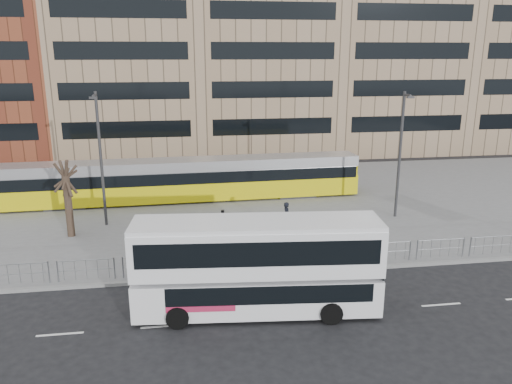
{
  "coord_description": "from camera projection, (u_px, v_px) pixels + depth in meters",
  "views": [
    {
      "loc": [
        -4.95,
        -22.26,
        10.67
      ],
      "look_at": [
        -0.71,
        6.0,
        2.64
      ],
      "focal_mm": 35.0,
      "sensor_mm": 36.0,
      "label": 1
    }
  ],
  "objects": [
    {
      "name": "building_row",
      "position": [
        238.0,
        31.0,
        54.15
      ],
      "size": [
        70.4,
        18.4,
        31.2
      ],
      "color": "brown",
      "rests_on": "ground"
    },
    {
      "name": "pedestrian_barrier",
      "position": [
        325.0,
        250.0,
        25.29
      ],
      "size": [
        32.07,
        0.07,
        1.1
      ],
      "color": "gray",
      "rests_on": "plaza"
    },
    {
      "name": "double_decker_bus",
      "position": [
        257.0,
        264.0,
        20.7
      ],
      "size": [
        10.36,
        3.31,
        4.07
      ],
      "rotation": [
        0.0,
        0.0,
        -0.09
      ],
      "color": "white",
      "rests_on": "ground"
    },
    {
      "name": "traffic_light_west",
      "position": [
        223.0,
        232.0,
        24.58
      ],
      "size": [
        0.16,
        0.2,
        3.1
      ],
      "rotation": [
        0.0,
        0.0,
        -0.0
      ],
      "color": "#2D2D30",
      "rests_on": "plaza"
    },
    {
      "name": "tram",
      "position": [
        184.0,
        180.0,
        36.4
      ],
      "size": [
        25.89,
        3.21,
        3.04
      ],
      "rotation": [
        0.0,
        0.0,
        0.03
      ],
      "color": "#D0C20B",
      "rests_on": "plaza"
    },
    {
      "name": "ad_panel",
      "position": [
        364.0,
        241.0,
        26.14
      ],
      "size": [
        0.82,
        0.4,
        1.62
      ],
      "rotation": [
        0.0,
        0.0,
        -0.41
      ],
      "color": "#2D2D30",
      "rests_on": "plaza"
    },
    {
      "name": "pedestrian",
      "position": [
        287.0,
        217.0,
        30.16
      ],
      "size": [
        0.47,
        0.69,
        1.84
      ],
      "primitive_type": "imported",
      "rotation": [
        0.0,
        0.0,
        1.61
      ],
      "color": "black",
      "rests_on": "plaza"
    },
    {
      "name": "road_markings",
      "position": [
        331.0,
        313.0,
        21.13
      ],
      "size": [
        62.0,
        0.12,
        0.01
      ],
      "primitive_type": "cube",
      "color": "white",
      "rests_on": "ground"
    },
    {
      "name": "plaza",
      "position": [
        253.0,
        203.0,
        36.2
      ],
      "size": [
        64.0,
        24.0,
        0.15
      ],
      "primitive_type": "cube",
      "color": "slate",
      "rests_on": "ground"
    },
    {
      "name": "kerb",
      "position": [
        288.0,
        273.0,
        24.82
      ],
      "size": [
        64.0,
        0.25,
        0.17
      ],
      "primitive_type": "cube",
      "color": "gray",
      "rests_on": "ground"
    },
    {
      "name": "lamp_post_east",
      "position": [
        401.0,
        150.0,
        31.92
      ],
      "size": [
        0.45,
        1.04,
        8.18
      ],
      "color": "#2D2D30",
      "rests_on": "plaza"
    },
    {
      "name": "bare_tree",
      "position": [
        63.0,
        157.0,
        28.33
      ],
      "size": [
        3.74,
        3.74,
        6.51
      ],
      "color": "#30251B",
      "rests_on": "plaza"
    },
    {
      "name": "lamp_post_west",
      "position": [
        100.0,
        155.0,
        30.27
      ],
      "size": [
        0.45,
        1.04,
        8.3
      ],
      "color": "#2D2D30",
      "rests_on": "plaza"
    },
    {
      "name": "ground",
      "position": [
        288.0,
        275.0,
        24.79
      ],
      "size": [
        120.0,
        120.0,
        0.0
      ],
      "primitive_type": "plane",
      "color": "black",
      "rests_on": "ground"
    }
  ]
}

